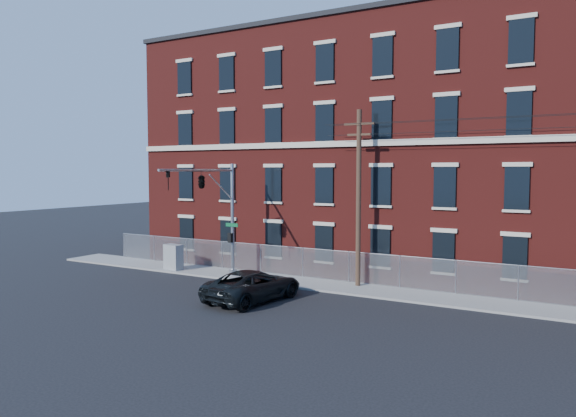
% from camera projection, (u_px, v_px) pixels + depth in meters
% --- Properties ---
extents(ground, '(140.00, 140.00, 0.00)m').
position_uv_depth(ground, '(277.00, 304.00, 27.54)').
color(ground, black).
rests_on(ground, ground).
extents(sidewalk, '(65.00, 3.00, 0.12)m').
position_uv_depth(sidewalk, '(549.00, 311.00, 25.86)').
color(sidewalk, gray).
rests_on(sidewalk, ground).
extents(mill_building, '(55.30, 14.32, 16.30)m').
position_uv_depth(mill_building, '(567.00, 146.00, 33.01)').
color(mill_building, '#601813').
rests_on(mill_building, ground).
extents(chain_link_fence, '(59.06, 0.06, 1.85)m').
position_uv_depth(chain_link_fence, '(552.00, 285.00, 26.91)').
color(chain_link_fence, '#A5A8AD').
rests_on(chain_link_fence, ground).
extents(traffic_signal_mast, '(0.90, 6.75, 7.00)m').
position_uv_depth(traffic_signal_mast, '(209.00, 193.00, 32.04)').
color(traffic_signal_mast, '#9EA0A5').
rests_on(traffic_signal_mast, ground).
extents(utility_pole_near, '(1.80, 0.28, 10.00)m').
position_uv_depth(utility_pole_near, '(359.00, 195.00, 31.00)').
color(utility_pole_near, '#4C3426').
rests_on(utility_pole_near, ground).
extents(pickup_truck, '(3.36, 6.04, 1.60)m').
position_uv_depth(pickup_truck, '(253.00, 285.00, 28.18)').
color(pickup_truck, black).
rests_on(pickup_truck, ground).
extents(utility_cabinet, '(1.42, 0.88, 1.66)m').
position_uv_depth(utility_cabinet, '(173.00, 257.00, 36.41)').
color(utility_cabinet, gray).
rests_on(utility_cabinet, sidewalk).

